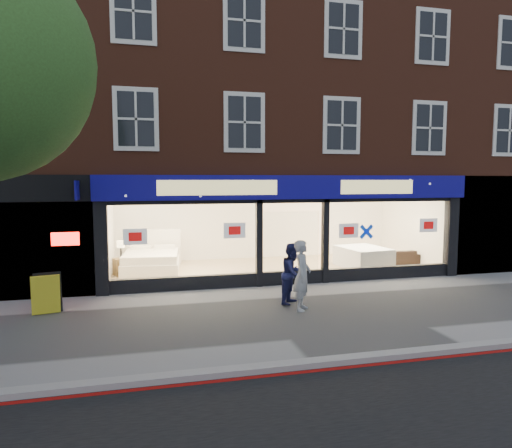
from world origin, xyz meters
name	(u,v)px	position (x,y,z in m)	size (l,w,h in m)	color
ground	(332,312)	(0.00, 0.00, 0.00)	(120.00, 120.00, 0.00)	gray
kerb_line	(403,362)	(0.00, -3.10, 0.01)	(60.00, 0.10, 0.01)	#8C0A07
kerb_stone	(397,354)	(0.00, -2.90, 0.06)	(60.00, 0.25, 0.12)	gray
showroom_floor	(273,269)	(0.00, 5.25, 0.05)	(11.00, 4.50, 0.10)	tan
building	(261,86)	(-0.02, 6.93, 6.67)	(19.00, 8.26, 10.30)	brown
display_bed	(152,260)	(-4.14, 5.73, 0.46)	(2.08, 2.44, 1.29)	white
bedside_table	(121,267)	(-5.10, 5.19, 0.38)	(0.45, 0.45, 0.55)	brown
mattress_stack	(363,257)	(3.10, 4.53, 0.45)	(1.62, 1.95, 0.70)	white
sofa	(396,257)	(4.60, 4.88, 0.35)	(1.71, 0.67, 0.50)	black
a_board	(47,294)	(-6.62, 1.48, 0.49)	(0.64, 0.41, 0.98)	yellow
pedestrian_grey	(302,275)	(-0.64, 0.37, 0.86)	(0.63, 0.41, 1.72)	#9C9EA3
pedestrian_blue	(293,273)	(-0.68, 0.99, 0.78)	(0.76, 0.59, 1.56)	#1B1E4E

